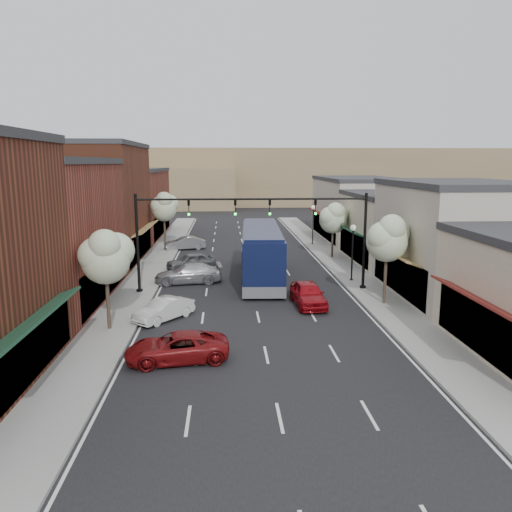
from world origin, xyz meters
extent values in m
plane|color=black|center=(0.00, 0.00, 0.00)|extent=(160.00, 160.00, 0.00)
cube|color=gray|center=(-8.40, 18.50, 0.07)|extent=(2.80, 73.00, 0.15)
cube|color=gray|center=(8.40, 18.50, 0.07)|extent=(2.80, 73.00, 0.15)
cube|color=gray|center=(-7.00, 18.50, 0.07)|extent=(0.25, 73.00, 0.17)
cube|color=gray|center=(7.00, 18.50, 0.07)|extent=(0.25, 73.00, 0.17)
cube|color=black|center=(-10.10, -8.00, 1.60)|extent=(0.60, 11.90, 2.60)
cube|color=#173B27|center=(-9.30, -8.00, 3.10)|extent=(1.07, 9.80, 0.49)
cube|color=brown|center=(-14.30, 6.00, 4.50)|extent=(9.00, 14.00, 9.00)
cube|color=#2D2D30|center=(-14.30, 6.00, 9.20)|extent=(9.20, 14.10, 0.40)
cube|color=black|center=(-10.10, 6.00, 1.60)|extent=(0.60, 11.90, 2.60)
cube|color=maroon|center=(-9.30, 6.00, 3.10)|extent=(1.07, 9.80, 0.49)
cube|color=brown|center=(-14.30, 20.00, 5.25)|extent=(9.00, 14.00, 10.50)
cube|color=#2D2D30|center=(-14.30, 20.00, 10.70)|extent=(9.20, 14.10, 0.40)
cube|color=black|center=(-10.10, 20.00, 1.60)|extent=(0.60, 11.90, 2.60)
cube|color=#9B8246|center=(-9.30, 20.00, 3.10)|extent=(1.07, 9.80, 0.49)
cube|color=brown|center=(-14.30, 36.00, 4.00)|extent=(9.00, 18.00, 8.00)
cube|color=#2D2D30|center=(-14.30, 36.00, 8.20)|extent=(9.20, 18.10, 0.40)
cube|color=black|center=(-10.10, 36.00, 1.60)|extent=(0.60, 15.30, 2.60)
cube|color=#173B27|center=(-9.30, 36.00, 3.10)|extent=(1.07, 12.60, 0.49)
cube|color=black|center=(10.10, -6.00, 1.60)|extent=(0.60, 10.20, 2.60)
cube|color=maroon|center=(9.30, -6.00, 3.10)|extent=(1.07, 8.40, 0.49)
cube|color=#B5AB9B|center=(13.80, 6.00, 3.75)|extent=(8.00, 12.00, 7.50)
cube|color=#2D2D30|center=(13.80, 6.00, 7.70)|extent=(8.20, 12.10, 0.40)
cube|color=black|center=(10.10, 6.00, 1.60)|extent=(0.60, 10.20, 2.60)
cube|color=#9B8246|center=(9.30, 6.00, 3.10)|extent=(1.07, 8.40, 0.49)
cube|color=beige|center=(13.80, 18.00, 3.00)|extent=(8.00, 12.00, 6.00)
cube|color=#2D2D30|center=(13.80, 18.00, 6.20)|extent=(8.20, 12.10, 0.40)
cube|color=black|center=(10.10, 18.00, 1.60)|extent=(0.60, 10.20, 2.60)
cube|color=#173B27|center=(9.30, 18.00, 3.10)|extent=(1.07, 8.40, 0.49)
cube|color=#B5AB9B|center=(13.80, 32.00, 3.50)|extent=(8.00, 16.00, 7.00)
cube|color=#2D2D30|center=(13.80, 32.00, 7.20)|extent=(8.20, 16.10, 0.40)
cube|color=black|center=(10.10, 32.00, 1.60)|extent=(0.60, 13.60, 2.60)
cube|color=maroon|center=(9.30, 32.00, 3.10)|extent=(1.07, 11.20, 0.49)
cube|color=#7A6647|center=(0.00, 90.00, 6.00)|extent=(120.00, 30.00, 12.00)
cube|color=#7A6647|center=(-25.00, 78.00, 4.00)|extent=(50.00, 20.00, 8.00)
cylinder|color=black|center=(8.00, 8.00, 0.15)|extent=(0.44, 0.44, 0.30)
cylinder|color=black|center=(8.00, 8.00, 3.50)|extent=(0.20, 0.20, 7.00)
cylinder|color=black|center=(4.00, 8.00, 6.60)|extent=(8.00, 0.14, 0.14)
imported|color=black|center=(4.40, 8.00, 6.00)|extent=(0.18, 0.46, 1.10)
sphere|color=#19E533|center=(4.40, 7.88, 5.58)|extent=(0.18, 0.18, 0.18)
imported|color=black|center=(1.20, 8.00, 6.00)|extent=(0.18, 0.46, 1.10)
sphere|color=#19E533|center=(1.20, 7.88, 5.58)|extent=(0.18, 0.18, 0.18)
cylinder|color=black|center=(-8.00, 8.00, 0.15)|extent=(0.44, 0.44, 0.30)
cylinder|color=black|center=(-8.00, 8.00, 3.50)|extent=(0.20, 0.20, 7.00)
cylinder|color=black|center=(-4.00, 8.00, 6.60)|extent=(8.00, 0.14, 0.14)
imported|color=black|center=(-4.40, 8.00, 6.00)|extent=(0.18, 0.46, 1.10)
sphere|color=#19E533|center=(-4.40, 7.88, 5.58)|extent=(0.18, 0.18, 0.18)
imported|color=black|center=(-1.20, 8.00, 6.00)|extent=(0.18, 0.46, 1.10)
sphere|color=#19E533|center=(-1.20, 7.88, 5.58)|extent=(0.18, 0.18, 0.18)
cylinder|color=#47382B|center=(8.30, 4.00, 1.86)|extent=(0.20, 0.20, 3.71)
sphere|color=beige|center=(8.30, 4.00, 4.18)|extent=(2.60, 2.60, 2.60)
sphere|color=beige|center=(8.80, 4.30, 4.64)|extent=(2.00, 2.00, 2.00)
sphere|color=beige|center=(7.90, 3.70, 4.52)|extent=(1.90, 1.90, 1.90)
sphere|color=beige|center=(8.40, 3.50, 5.10)|extent=(1.70, 1.70, 1.70)
cylinder|color=#47382B|center=(8.30, 20.00, 1.66)|extent=(0.20, 0.20, 3.33)
sphere|color=beige|center=(8.30, 20.00, 3.74)|extent=(2.60, 2.60, 2.60)
sphere|color=beige|center=(8.80, 20.30, 4.16)|extent=(2.00, 2.00, 2.00)
sphere|color=beige|center=(7.90, 19.70, 4.06)|extent=(1.90, 1.90, 1.90)
sphere|color=beige|center=(8.40, 19.50, 4.58)|extent=(1.70, 1.70, 1.70)
cylinder|color=#47382B|center=(-8.30, 0.00, 1.76)|extent=(0.20, 0.20, 3.52)
sphere|color=beige|center=(-8.30, 0.00, 3.96)|extent=(2.60, 2.60, 2.60)
sphere|color=beige|center=(-7.80, 0.30, 4.40)|extent=(2.00, 2.00, 2.00)
sphere|color=beige|center=(-8.70, -0.30, 4.29)|extent=(1.90, 1.90, 1.90)
sphere|color=beige|center=(-8.20, -0.50, 4.84)|extent=(1.70, 1.70, 1.70)
cylinder|color=#47382B|center=(-8.30, 26.00, 1.92)|extent=(0.20, 0.20, 3.84)
sphere|color=beige|center=(-8.30, 26.00, 4.32)|extent=(2.60, 2.60, 2.60)
sphere|color=beige|center=(-7.80, 26.30, 4.80)|extent=(2.00, 2.00, 2.00)
sphere|color=beige|center=(-8.70, 25.70, 4.68)|extent=(1.90, 1.90, 1.90)
sphere|color=beige|center=(-8.20, 25.50, 5.28)|extent=(1.70, 1.70, 1.70)
cylinder|color=black|center=(7.80, 10.50, 0.10)|extent=(0.28, 0.28, 0.20)
cylinder|color=black|center=(7.80, 10.50, 2.00)|extent=(0.12, 0.12, 4.00)
sphere|color=white|center=(7.80, 10.50, 4.22)|extent=(0.44, 0.44, 0.44)
cylinder|color=black|center=(7.80, 28.00, 0.10)|extent=(0.28, 0.28, 0.20)
cylinder|color=black|center=(7.80, 28.00, 2.00)|extent=(0.12, 0.12, 4.00)
sphere|color=white|center=(7.80, 28.00, 4.22)|extent=(0.44, 0.44, 0.44)
cube|color=#0E1438|center=(0.91, 11.96, 2.18)|extent=(3.49, 13.55, 3.47)
cube|color=#595B60|center=(0.91, 11.96, 0.62)|extent=(3.51, 13.57, 0.78)
cube|color=black|center=(0.91, 11.96, 2.69)|extent=(3.50, 12.48, 1.23)
cube|color=#0E1438|center=(0.91, 11.96, 3.97)|extent=(3.23, 13.00, 0.28)
cube|color=black|center=(0.63, 5.30, 2.91)|extent=(2.33, 0.18, 1.34)
cylinder|color=black|center=(-0.61, 7.32, 0.58)|extent=(0.41, 1.18, 1.16)
cylinder|color=black|center=(2.03, 7.20, 0.58)|extent=(0.41, 1.18, 1.16)
cylinder|color=black|center=(-0.22, 16.26, 0.58)|extent=(0.41, 1.18, 1.16)
cylinder|color=black|center=(2.42, 16.15, 0.58)|extent=(0.41, 1.18, 1.16)
cylinder|color=black|center=(-0.29, 14.70, 0.58)|extent=(0.41, 1.18, 1.16)
cylinder|color=black|center=(2.35, 14.58, 0.58)|extent=(0.41, 1.18, 1.16)
imported|color=maroon|center=(3.37, 4.20, 0.78)|extent=(2.10, 4.66, 1.55)
imported|color=maroon|center=(-4.20, -4.49, 0.67)|extent=(5.06, 2.88, 1.33)
imported|color=silver|center=(-5.54, 1.75, 0.64)|extent=(3.54, 3.87, 1.29)
imported|color=#9E9DA3|center=(-4.76, 10.84, 0.74)|extent=(5.33, 2.67, 1.49)
imported|color=#56595D|center=(-4.91, 15.82, 0.72)|extent=(4.55, 3.14, 1.44)
imported|color=gray|center=(-6.20, 25.84, 0.70)|extent=(4.47, 2.56, 1.39)
camera|label=1|loc=(-1.87, -26.56, 9.09)|focal=35.00mm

